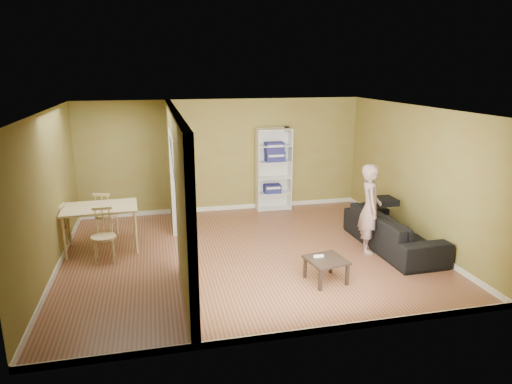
{
  "coord_description": "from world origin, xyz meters",
  "views": [
    {
      "loc": [
        -1.56,
        -7.55,
        3.25
      ],
      "look_at": [
        0.2,
        0.2,
        1.1
      ],
      "focal_mm": 32.0,
      "sensor_mm": 36.0,
      "label": 1
    }
  ],
  "objects_px": {
    "person": "(371,201)",
    "chair_far": "(106,214)",
    "dining_table": "(100,211)",
    "chair_left": "(55,229)",
    "sofa": "(393,225)",
    "bookshelf": "(273,169)",
    "chair_near": "(103,235)",
    "coffee_table": "(326,262)"
  },
  "relations": [
    {
      "from": "sofa",
      "to": "chair_near",
      "type": "bearing_deg",
      "value": 81.77
    },
    {
      "from": "bookshelf",
      "to": "chair_far",
      "type": "relative_size",
      "value": 2.05
    },
    {
      "from": "sofa",
      "to": "chair_far",
      "type": "height_order",
      "value": "chair_far"
    },
    {
      "from": "dining_table",
      "to": "chair_near",
      "type": "bearing_deg",
      "value": -81.52
    },
    {
      "from": "dining_table",
      "to": "person",
      "type": "bearing_deg",
      "value": -14.02
    },
    {
      "from": "coffee_table",
      "to": "chair_left",
      "type": "height_order",
      "value": "chair_left"
    },
    {
      "from": "dining_table",
      "to": "chair_left",
      "type": "bearing_deg",
      "value": 179.39
    },
    {
      "from": "bookshelf",
      "to": "dining_table",
      "type": "height_order",
      "value": "bookshelf"
    },
    {
      "from": "sofa",
      "to": "chair_near",
      "type": "relative_size",
      "value": 2.51
    },
    {
      "from": "dining_table",
      "to": "chair_left",
      "type": "distance_m",
      "value": 0.86
    },
    {
      "from": "sofa",
      "to": "chair_near",
      "type": "distance_m",
      "value": 5.23
    },
    {
      "from": "sofa",
      "to": "person",
      "type": "bearing_deg",
      "value": 92.27
    },
    {
      "from": "chair_near",
      "to": "coffee_table",
      "type": "bearing_deg",
      "value": -26.45
    },
    {
      "from": "dining_table",
      "to": "chair_left",
      "type": "xyz_separation_m",
      "value": [
        -0.81,
        0.01,
        -0.29
      ]
    },
    {
      "from": "bookshelf",
      "to": "chair_left",
      "type": "xyz_separation_m",
      "value": [
        -4.55,
        -1.76,
        -0.51
      ]
    },
    {
      "from": "coffee_table",
      "to": "chair_far",
      "type": "distance_m",
      "value": 4.54
    },
    {
      "from": "chair_far",
      "to": "coffee_table",
      "type": "bearing_deg",
      "value": 156.47
    },
    {
      "from": "person",
      "to": "chair_left",
      "type": "relative_size",
      "value": 2.1
    },
    {
      "from": "sofa",
      "to": "bookshelf",
      "type": "xyz_separation_m",
      "value": [
        -1.54,
        2.92,
        0.52
      ]
    },
    {
      "from": "bookshelf",
      "to": "chair_far",
      "type": "xyz_separation_m",
      "value": [
        -3.71,
        -1.1,
        -0.49
      ]
    },
    {
      "from": "sofa",
      "to": "dining_table",
      "type": "xyz_separation_m",
      "value": [
        -5.28,
        1.15,
        0.3
      ]
    },
    {
      "from": "bookshelf",
      "to": "chair_left",
      "type": "bearing_deg",
      "value": -158.91
    },
    {
      "from": "chair_left",
      "to": "chair_near",
      "type": "distance_m",
      "value": 1.06
    },
    {
      "from": "person",
      "to": "bookshelf",
      "type": "xyz_separation_m",
      "value": [
        -1.02,
        2.95,
        0.01
      ]
    },
    {
      "from": "person",
      "to": "chair_far",
      "type": "bearing_deg",
      "value": 87.37
    },
    {
      "from": "coffee_table",
      "to": "bookshelf",
      "type": "bearing_deg",
      "value": 87.3
    },
    {
      "from": "sofa",
      "to": "person",
      "type": "height_order",
      "value": "person"
    },
    {
      "from": "coffee_table",
      "to": "dining_table",
      "type": "distance_m",
      "value": 4.2
    },
    {
      "from": "bookshelf",
      "to": "chair_near",
      "type": "bearing_deg",
      "value": -147.47
    },
    {
      "from": "chair_far",
      "to": "person",
      "type": "bearing_deg",
      "value": 174.17
    },
    {
      "from": "chair_near",
      "to": "chair_far",
      "type": "distance_m",
      "value": 1.24
    },
    {
      "from": "coffee_table",
      "to": "chair_near",
      "type": "distance_m",
      "value": 3.84
    },
    {
      "from": "sofa",
      "to": "dining_table",
      "type": "height_order",
      "value": "sofa"
    },
    {
      "from": "bookshelf",
      "to": "chair_left",
      "type": "relative_size",
      "value": 2.12
    },
    {
      "from": "sofa",
      "to": "chair_left",
      "type": "distance_m",
      "value": 6.2
    },
    {
      "from": "chair_near",
      "to": "sofa",
      "type": "bearing_deg",
      "value": -7.72
    },
    {
      "from": "sofa",
      "to": "chair_near",
      "type": "height_order",
      "value": "chair_near"
    },
    {
      "from": "coffee_table",
      "to": "dining_table",
      "type": "height_order",
      "value": "dining_table"
    },
    {
      "from": "coffee_table",
      "to": "chair_near",
      "type": "relative_size",
      "value": 0.62
    },
    {
      "from": "coffee_table",
      "to": "chair_left",
      "type": "distance_m",
      "value": 4.89
    },
    {
      "from": "dining_table",
      "to": "chair_left",
      "type": "height_order",
      "value": "chair_left"
    },
    {
      "from": "dining_table",
      "to": "chair_far",
      "type": "height_order",
      "value": "chair_far"
    }
  ]
}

